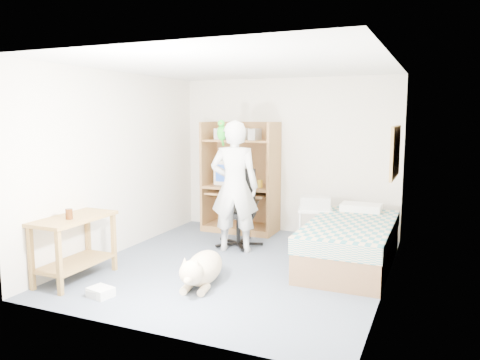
{
  "coord_description": "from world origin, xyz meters",
  "views": [
    {
      "loc": [
        2.31,
        -5.28,
        1.91
      ],
      "look_at": [
        -0.15,
        0.41,
        1.05
      ],
      "focal_mm": 35.0,
      "sensor_mm": 36.0,
      "label": 1
    }
  ],
  "objects_px": {
    "bed": "(350,243)",
    "dog": "(202,268)",
    "office_chair": "(239,219)",
    "printer_cart": "(315,222)",
    "person": "(234,187)",
    "computer_hutch": "(241,182)",
    "side_desk": "(74,238)"
  },
  "relations": [
    {
      "from": "dog",
      "to": "computer_hutch",
      "type": "bearing_deg",
      "value": 93.05
    },
    {
      "from": "office_chair",
      "to": "printer_cart",
      "type": "bearing_deg",
      "value": 1.89
    },
    {
      "from": "bed",
      "to": "side_desk",
      "type": "bearing_deg",
      "value": -147.5
    },
    {
      "from": "side_desk",
      "to": "person",
      "type": "height_order",
      "value": "person"
    },
    {
      "from": "person",
      "to": "printer_cart",
      "type": "height_order",
      "value": "person"
    },
    {
      "from": "dog",
      "to": "bed",
      "type": "bearing_deg",
      "value": 34.04
    },
    {
      "from": "dog",
      "to": "printer_cart",
      "type": "relative_size",
      "value": 2.01
    },
    {
      "from": "computer_hutch",
      "to": "person",
      "type": "distance_m",
      "value": 1.2
    },
    {
      "from": "side_desk",
      "to": "office_chair",
      "type": "relative_size",
      "value": 0.9
    },
    {
      "from": "computer_hutch",
      "to": "person",
      "type": "xyz_separation_m",
      "value": [
        0.38,
        -1.13,
        0.1
      ]
    },
    {
      "from": "printer_cart",
      "to": "bed",
      "type": "bearing_deg",
      "value": -59.23
    },
    {
      "from": "office_chair",
      "to": "bed",
      "type": "bearing_deg",
      "value": -24.91
    },
    {
      "from": "side_desk",
      "to": "person",
      "type": "bearing_deg",
      "value": 55.73
    },
    {
      "from": "bed",
      "to": "printer_cart",
      "type": "xyz_separation_m",
      "value": [
        -0.62,
        0.62,
        0.09
      ]
    },
    {
      "from": "bed",
      "to": "printer_cart",
      "type": "relative_size",
      "value": 3.52
    },
    {
      "from": "person",
      "to": "computer_hutch",
      "type": "bearing_deg",
      "value": -86.3
    },
    {
      "from": "bed",
      "to": "office_chair",
      "type": "relative_size",
      "value": 1.82
    },
    {
      "from": "side_desk",
      "to": "office_chair",
      "type": "xyz_separation_m",
      "value": [
        1.16,
        2.11,
        -0.1
      ]
    },
    {
      "from": "computer_hutch",
      "to": "dog",
      "type": "distance_m",
      "value": 2.64
    },
    {
      "from": "bed",
      "to": "dog",
      "type": "xyz_separation_m",
      "value": [
        -1.41,
        -1.37,
        -0.1
      ]
    },
    {
      "from": "office_chair",
      "to": "person",
      "type": "height_order",
      "value": "person"
    },
    {
      "from": "person",
      "to": "printer_cart",
      "type": "xyz_separation_m",
      "value": [
        1.0,
        0.63,
        -0.54
      ]
    },
    {
      "from": "printer_cart",
      "to": "dog",
      "type": "bearing_deg",
      "value": -126.1
    },
    {
      "from": "computer_hutch",
      "to": "office_chair",
      "type": "xyz_separation_m",
      "value": [
        0.31,
        -0.82,
        -0.43
      ]
    },
    {
      "from": "office_chair",
      "to": "person",
      "type": "bearing_deg",
      "value": -92.88
    },
    {
      "from": "bed",
      "to": "dog",
      "type": "height_order",
      "value": "bed"
    },
    {
      "from": "person",
      "to": "printer_cart",
      "type": "relative_size",
      "value": 3.21
    },
    {
      "from": "computer_hutch",
      "to": "printer_cart",
      "type": "relative_size",
      "value": 3.14
    },
    {
      "from": "computer_hutch",
      "to": "printer_cart",
      "type": "height_order",
      "value": "computer_hutch"
    },
    {
      "from": "office_chair",
      "to": "printer_cart",
      "type": "height_order",
      "value": "office_chair"
    },
    {
      "from": "computer_hutch",
      "to": "printer_cart",
      "type": "bearing_deg",
      "value": -20.1
    },
    {
      "from": "bed",
      "to": "person",
      "type": "xyz_separation_m",
      "value": [
        -1.62,
        -0.01,
        0.63
      ]
    }
  ]
}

